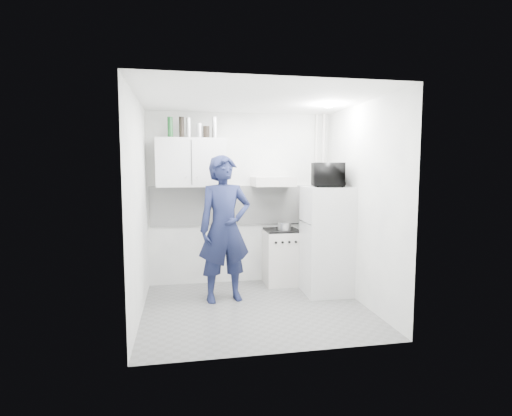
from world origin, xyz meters
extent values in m
plane|color=#555553|center=(0.00, 0.00, 0.00)|extent=(2.80, 2.80, 0.00)
plane|color=white|center=(0.00, 0.00, 2.60)|extent=(2.80, 2.80, 0.00)
plane|color=white|center=(0.00, 1.25, 1.30)|extent=(2.80, 0.00, 2.80)
plane|color=white|center=(-1.40, 0.00, 1.30)|extent=(0.00, 2.60, 2.60)
plane|color=white|center=(1.40, 0.00, 1.30)|extent=(0.00, 2.60, 2.60)
imported|color=#151A39|center=(-0.34, 0.40, 0.97)|extent=(0.78, 0.58, 1.94)
cube|color=silver|center=(0.59, 1.00, 0.41)|extent=(0.51, 0.51, 0.82)
cube|color=silver|center=(1.10, 0.44, 0.76)|extent=(0.64, 0.64, 1.51)
cube|color=black|center=(0.59, 1.00, 0.83)|extent=(0.49, 0.49, 0.03)
cylinder|color=silver|center=(0.61, 0.92, 0.90)|extent=(0.20, 0.20, 0.11)
imported|color=black|center=(1.10, 0.44, 1.68)|extent=(0.67, 0.53, 0.33)
cylinder|color=#144C1E|center=(-1.04, 1.07, 2.35)|extent=(0.08, 0.08, 0.29)
cylinder|color=black|center=(-0.88, 1.07, 2.35)|extent=(0.07, 0.07, 0.30)
cylinder|color=silver|center=(-0.78, 1.07, 2.34)|extent=(0.06, 0.06, 0.29)
cylinder|color=silver|center=(-0.63, 1.07, 2.30)|extent=(0.08, 0.08, 0.21)
cylinder|color=black|center=(-0.53, 1.07, 2.29)|extent=(0.09, 0.09, 0.17)
cylinder|color=silver|center=(-0.41, 1.07, 2.35)|extent=(0.08, 0.08, 0.31)
cube|color=silver|center=(-0.75, 1.07, 1.85)|extent=(1.00, 0.35, 0.70)
cube|color=silver|center=(0.45, 1.00, 1.57)|extent=(0.60, 0.50, 0.14)
cube|color=white|center=(0.00, 1.24, 1.20)|extent=(2.74, 0.03, 0.60)
cylinder|color=silver|center=(1.30, 1.17, 1.30)|extent=(0.05, 0.05, 2.60)
cylinder|color=silver|center=(1.18, 1.17, 1.30)|extent=(0.04, 0.04, 2.60)
cylinder|color=white|center=(1.00, 0.20, 2.57)|extent=(0.10, 0.10, 0.02)
camera|label=1|loc=(-0.90, -4.81, 1.78)|focal=28.00mm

